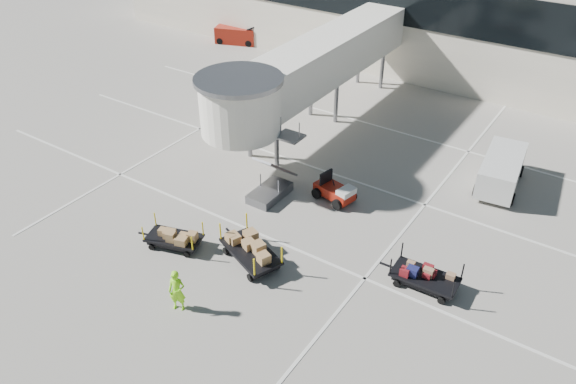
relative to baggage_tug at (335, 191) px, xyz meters
The scene contains 11 objects.
ground 6.99m from the baggage_tug, 104.27° to the right, with size 140.00×140.00×0.00m, color #A19B90.
lane_markings 3.55m from the baggage_tug, 132.70° to the left, with size 40.00×30.00×0.02m.
terminal 23.55m from the baggage_tug, 95.09° to the left, with size 64.00×12.11×15.20m.
jet_bridge 8.76m from the baggage_tug, 135.89° to the left, with size 5.70×20.40×6.03m.
baggage_tug is the anchor object (origin of this frame).
suitcase_cart 7.68m from the baggage_tug, 29.06° to the right, with size 3.62×1.58×1.41m.
box_cart_near 6.74m from the baggage_tug, 96.50° to the right, with size 3.98×2.69×1.55m.
box_cart_far 8.94m from the baggage_tug, 119.45° to the right, with size 3.35×2.04×1.29m.
ground_worker 10.87m from the baggage_tug, 97.44° to the right, with size 0.72×0.47×1.98m, color #78D916.
minivan 9.54m from the baggage_tug, 43.12° to the left, with size 2.58×5.02×1.83m.
belt_loader 26.69m from the baggage_tug, 139.70° to the left, with size 4.29×2.73×1.94m.
Camera 1 is at (13.67, -15.63, 17.31)m, focal length 35.00 mm.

